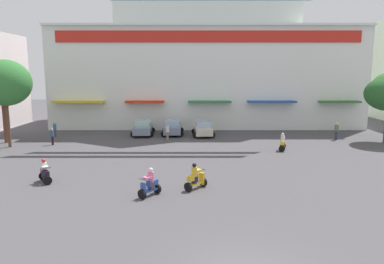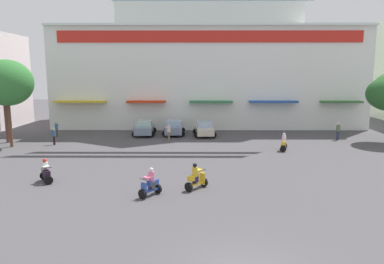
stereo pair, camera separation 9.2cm
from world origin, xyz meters
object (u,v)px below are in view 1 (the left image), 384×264
Objects in this scene: plaza_tree_2 at (3,81)px; pedestrian_0 at (53,135)px; parked_car_0 at (144,128)px; pedestrian_3 at (56,128)px; parked_car_2 at (204,129)px; scooter_rider_1 at (197,178)px; plaza_tree_0 at (6,83)px; parked_car_1 at (174,128)px; scooter_rider_2 at (151,184)px; scooter_rider_0 at (46,173)px; pedestrian_1 at (338,130)px; pedestrian_2 at (169,131)px; scooter_rider_3 at (284,143)px.

plaza_tree_2 reaches higher than pedestrian_0.
parked_car_0 is 9.01m from pedestrian_3.
scooter_rider_1 is (-0.96, -17.26, -0.13)m from parked_car_2.
plaza_tree_0 reaches higher than parked_car_1.
plaza_tree_2 is at bearing 167.02° from pedestrian_0.
scooter_rider_2 reaches higher than scooter_rider_1.
pedestrian_0 is (-10.73, -5.46, 0.13)m from parked_car_1.
pedestrian_1 is at bearing 30.92° from scooter_rider_0.
scooter_rider_2 is 0.97× the size of pedestrian_2.
pedestrian_2 is 1.01× the size of pedestrian_3.
parked_car_2 is at bearing 170.87° from pedestrian_1.
pedestrian_1 is 1.07× the size of pedestrian_3.
parked_car_1 is 12.14m from pedestrian_3.
pedestrian_3 is at bearing 171.65° from pedestrian_2.
parked_car_1 is at bearing 67.79° from scooter_rider_0.
pedestrian_3 is at bearing 66.98° from plaza_tree_0.
pedestrian_1 is at bearing 2.67° from plaza_tree_2.
pedestrian_1 is (16.35, -2.86, 0.19)m from parked_car_1.
plaza_tree_0 is 4.85× the size of pedestrian_3.
parked_car_2 is 2.31× the size of pedestrian_1.
pedestrian_0 is at bearing 109.00° from scooter_rider_0.
pedestrian_2 is at bearing 4.98° from plaza_tree_2.
parked_car_2 is 2.44× the size of pedestrian_2.
parked_car_0 reaches higher than scooter_rider_0.
scooter_rider_1 is (5.42, -17.87, -0.13)m from parked_car_0.
plaza_tree_0 reaches higher than pedestrian_1.
scooter_rider_2 is 23.24m from pedestrian_1.
plaza_tree_2 is 16.02m from pedestrian_2.
parked_car_0 is (12.41, 4.20, -4.99)m from plaza_tree_2.
pedestrian_1 is at bearing -9.13° from parked_car_2.
plaza_tree_2 reaches higher than parked_car_1.
scooter_rider_1 is at bearing -93.18° from parked_car_2.
plaza_tree_0 is at bearing -56.24° from plaza_tree_2.
plaza_tree_2 is at bearing -164.37° from parked_car_1.
plaza_tree_0 is 13.61m from parked_car_0.
parked_car_0 is 2.74× the size of pedestrian_3.
pedestrian_3 reaches higher than scooter_rider_2.
scooter_rider_1 is at bearing -82.79° from parked_car_1.
pedestrian_1 is at bearing -9.93° from parked_car_1.
scooter_rider_1 is (16.49, -11.67, -5.05)m from plaza_tree_0.
plaza_tree_0 is 1.96× the size of parked_car_2.
plaza_tree_0 is 19.67m from scooter_rider_2.
plaza_tree_0 reaches higher than scooter_rider_0.
scooter_rider_3 is at bearing -3.40° from plaza_tree_0.
pedestrian_0 is 0.97× the size of pedestrian_2.
pedestrian_1 reaches higher than pedestrian_2.
parked_car_1 is at bearing 24.05° from plaza_tree_0.
plaza_tree_0 is at bearing -150.77° from parked_car_0.
pedestrian_3 is at bearing 123.60° from scooter_rider_2.
pedestrian_3 is (-8.93, -1.15, 0.14)m from parked_car_0.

